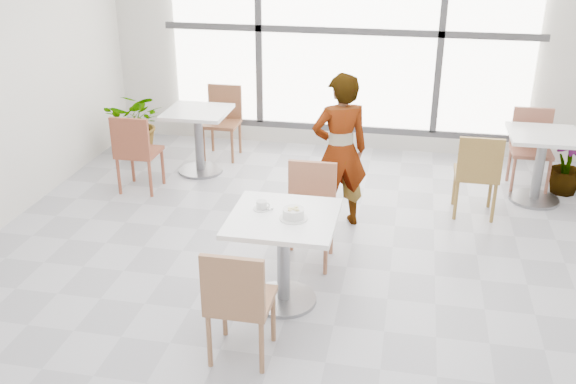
% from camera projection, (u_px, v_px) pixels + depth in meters
% --- Properties ---
extents(floor, '(7.00, 7.00, 0.00)m').
position_uv_depth(floor, '(295.00, 289.00, 5.29)').
color(floor, '#9E9EA5').
rests_on(floor, ground).
extents(wall_back, '(6.00, 0.00, 6.00)m').
position_uv_depth(wall_back, '(349.00, 30.00, 7.82)').
color(wall_back, silver).
rests_on(wall_back, ground).
extents(window, '(4.60, 0.07, 2.52)m').
position_uv_depth(window, '(348.00, 31.00, 7.76)').
color(window, white).
rests_on(window, ground).
extents(main_table, '(0.80, 0.80, 0.75)m').
position_uv_depth(main_table, '(283.00, 243.00, 4.92)').
color(main_table, white).
rests_on(main_table, ground).
extents(chair_near, '(0.42, 0.42, 0.87)m').
position_uv_depth(chair_near, '(238.00, 298.00, 4.26)').
color(chair_near, '#9D6C4B').
rests_on(chair_near, ground).
extents(chair_far, '(0.42, 0.42, 0.87)m').
position_uv_depth(chair_far, '(310.00, 206.00, 5.57)').
color(chair_far, '#A36547').
rests_on(chair_far, ground).
extents(oatmeal_bowl, '(0.21, 0.21, 0.10)m').
position_uv_depth(oatmeal_bowl, '(293.00, 214.00, 4.76)').
color(oatmeal_bowl, silver).
rests_on(oatmeal_bowl, main_table).
extents(coffee_cup, '(0.16, 0.13, 0.07)m').
position_uv_depth(coffee_cup, '(262.00, 206.00, 4.92)').
color(coffee_cup, silver).
rests_on(coffee_cup, main_table).
extents(person, '(0.65, 0.55, 1.51)m').
position_uv_depth(person, '(340.00, 151.00, 6.09)').
color(person, black).
rests_on(person, ground).
extents(bg_table_left, '(0.70, 0.70, 0.75)m').
position_uv_depth(bg_table_left, '(199.00, 132.00, 7.44)').
color(bg_table_left, silver).
rests_on(bg_table_left, ground).
extents(bg_table_right, '(0.70, 0.70, 0.75)m').
position_uv_depth(bg_table_right, '(541.00, 158.00, 6.69)').
color(bg_table_right, silver).
rests_on(bg_table_right, ground).
extents(bg_chair_left_near, '(0.42, 0.42, 0.87)m').
position_uv_depth(bg_chair_left_near, '(136.00, 149.00, 6.89)').
color(bg_chair_left_near, brown).
rests_on(bg_chair_left_near, ground).
extents(bg_chair_left_far, '(0.42, 0.42, 0.87)m').
position_uv_depth(bg_chair_left_far, '(223.00, 116.00, 7.96)').
color(bg_chair_left_far, brown).
rests_on(bg_chair_left_far, ground).
extents(bg_chair_right_near, '(0.42, 0.42, 0.87)m').
position_uv_depth(bg_chair_right_near, '(478.00, 170.00, 6.33)').
color(bg_chair_right_near, olive).
rests_on(bg_chair_right_near, ground).
extents(bg_chair_right_far, '(0.42, 0.42, 0.87)m').
position_uv_depth(bg_chair_right_far, '(531.00, 143.00, 7.05)').
color(bg_chair_right_far, '#955945').
rests_on(bg_chair_right_far, ground).
extents(plant_left, '(0.76, 0.66, 0.82)m').
position_uv_depth(plant_left, '(138.00, 123.00, 8.00)').
color(plant_left, '#5B7A43').
rests_on(plant_left, ground).
extents(plant_right, '(0.45, 0.45, 0.66)m').
position_uv_depth(plant_right, '(567.00, 164.00, 6.94)').
color(plant_right, '#537F38').
rests_on(plant_right, ground).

